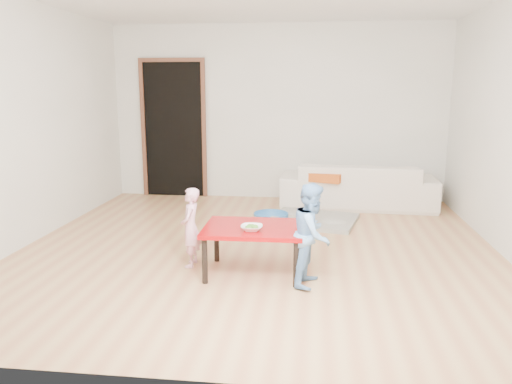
% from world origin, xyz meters
% --- Properties ---
extents(floor, '(5.00, 5.00, 0.01)m').
position_xyz_m(floor, '(0.00, 0.00, 0.00)').
color(floor, '#BD7E51').
rests_on(floor, ground).
extents(back_wall, '(5.00, 0.02, 2.60)m').
position_xyz_m(back_wall, '(0.00, 2.50, 1.30)').
color(back_wall, beige).
rests_on(back_wall, floor).
extents(left_wall, '(0.02, 5.00, 2.60)m').
position_xyz_m(left_wall, '(-2.50, 0.00, 1.30)').
color(left_wall, beige).
rests_on(left_wall, floor).
extents(doorway, '(1.02, 0.08, 2.11)m').
position_xyz_m(doorway, '(-1.60, 2.48, 1.02)').
color(doorway, brown).
rests_on(doorway, back_wall).
extents(sofa, '(2.19, 0.94, 0.63)m').
position_xyz_m(sofa, '(1.20, 2.05, 0.31)').
color(sofa, silver).
rests_on(sofa, floor).
extents(cushion, '(0.55, 0.52, 0.12)m').
position_xyz_m(cushion, '(0.75, 1.79, 0.47)').
color(cushion, '#CB5316').
rests_on(cushion, sofa).
extents(red_table, '(0.90, 0.68, 0.45)m').
position_xyz_m(red_table, '(0.04, -0.74, 0.22)').
color(red_table, '#96080B').
rests_on(red_table, floor).
extents(bowl, '(0.19, 0.19, 0.05)m').
position_xyz_m(bowl, '(0.04, -0.88, 0.47)').
color(bowl, white).
rests_on(bowl, red_table).
extents(broccoli, '(0.12, 0.12, 0.06)m').
position_xyz_m(broccoli, '(0.04, -0.88, 0.47)').
color(broccoli, '#2D5919').
rests_on(broccoli, red_table).
extents(child_pink, '(0.19, 0.28, 0.76)m').
position_xyz_m(child_pink, '(-0.57, -0.62, 0.38)').
color(child_pink, pink).
rests_on(child_pink, floor).
extents(child_blue, '(0.43, 0.50, 0.89)m').
position_xyz_m(child_blue, '(0.57, -0.94, 0.45)').
color(child_blue, '#619CE2').
rests_on(child_blue, floor).
extents(basin, '(0.44, 0.44, 0.14)m').
position_xyz_m(basin, '(0.05, 0.96, 0.07)').
color(basin, '#2F6FB2').
rests_on(basin, floor).
extents(blanket, '(1.22, 1.09, 0.05)m').
position_xyz_m(blanket, '(0.57, 1.12, 0.03)').
color(blanket, gray).
rests_on(blanket, floor).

